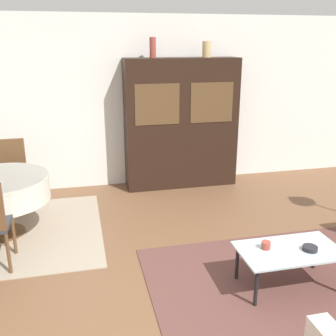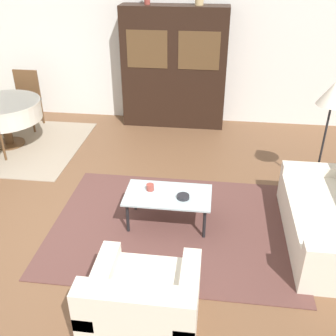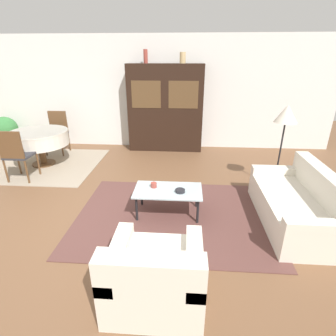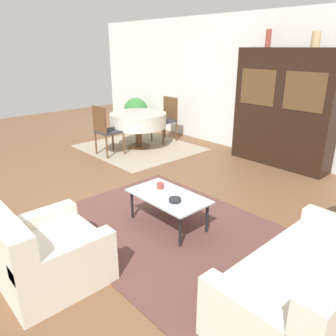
{
  "view_description": "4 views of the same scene",
  "coord_description": "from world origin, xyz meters",
  "px_view_note": "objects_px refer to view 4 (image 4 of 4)",
  "views": [
    {
      "loc": [
        -0.73,
        -2.65,
        2.3
      ],
      "look_at": [
        0.2,
        1.4,
        0.95
      ],
      "focal_mm": 42.0,
      "sensor_mm": 36.0,
      "label": 1
    },
    {
      "loc": [
        1.62,
        -3.41,
        2.87
      ],
      "look_at": [
        1.15,
        0.32,
        0.75
      ],
      "focal_mm": 42.0,
      "sensor_mm": 36.0,
      "label": 2
    },
    {
      "loc": [
        1.39,
        -3.06,
        2.19
      ],
      "look_at": [
        1.15,
        0.32,
        0.75
      ],
      "focal_mm": 28.0,
      "sensor_mm": 36.0,
      "label": 3
    },
    {
      "loc": [
        3.76,
        -2.07,
        2.06
      ],
      "look_at": [
        1.15,
        0.32,
        0.75
      ],
      "focal_mm": 35.0,
      "sensor_mm": 36.0,
      "label": 4
    }
  ],
  "objects_px": {
    "coffee_table": "(168,198)",
    "potted_plant": "(136,111)",
    "armchair": "(45,254)",
    "vase_short": "(316,39)",
    "dining_chair_near": "(105,128)",
    "dining_chair_far": "(167,117)",
    "cup": "(160,186)",
    "couch": "(315,285)",
    "display_cabinet": "(284,109)",
    "vase_tall": "(268,38)",
    "bowl": "(175,200)",
    "dining_table": "(138,120)"
  },
  "relations": [
    {
      "from": "dining_chair_near",
      "to": "dining_chair_far",
      "type": "height_order",
      "value": "same"
    },
    {
      "from": "coffee_table",
      "to": "vase_short",
      "type": "xyz_separation_m",
      "value": [
        0.12,
        3.04,
        1.81
      ]
    },
    {
      "from": "dining_table",
      "to": "dining_chair_far",
      "type": "height_order",
      "value": "dining_chair_far"
    },
    {
      "from": "coffee_table",
      "to": "cup",
      "type": "relative_size",
      "value": 11.15
    },
    {
      "from": "coffee_table",
      "to": "vase_tall",
      "type": "distance_m",
      "value": 3.63
    },
    {
      "from": "vase_short",
      "to": "dining_chair_far",
      "type": "bearing_deg",
      "value": -171.52
    },
    {
      "from": "coffee_table",
      "to": "bowl",
      "type": "bearing_deg",
      "value": -17.42
    },
    {
      "from": "armchair",
      "to": "coffee_table",
      "type": "relative_size",
      "value": 0.91
    },
    {
      "from": "coffee_table",
      "to": "cup",
      "type": "xyz_separation_m",
      "value": [
        -0.22,
        0.07,
        0.08
      ]
    },
    {
      "from": "couch",
      "to": "armchair",
      "type": "relative_size",
      "value": 1.9
    },
    {
      "from": "armchair",
      "to": "vase_tall",
      "type": "xyz_separation_m",
      "value": [
        -0.71,
        4.55,
        1.92
      ]
    },
    {
      "from": "vase_short",
      "to": "potted_plant",
      "type": "distance_m",
      "value": 4.83
    },
    {
      "from": "armchair",
      "to": "vase_short",
      "type": "bearing_deg",
      "value": 88.34
    },
    {
      "from": "vase_tall",
      "to": "vase_short",
      "type": "height_order",
      "value": "vase_tall"
    },
    {
      "from": "cup",
      "to": "bowl",
      "type": "xyz_separation_m",
      "value": [
        0.4,
        -0.12,
        -0.02
      ]
    },
    {
      "from": "bowl",
      "to": "vase_short",
      "type": "bearing_deg",
      "value": 91.13
    },
    {
      "from": "potted_plant",
      "to": "dining_chair_near",
      "type": "bearing_deg",
      "value": -51.43
    },
    {
      "from": "dining_chair_far",
      "to": "bowl",
      "type": "relative_size",
      "value": 7.01
    },
    {
      "from": "couch",
      "to": "coffee_table",
      "type": "xyz_separation_m",
      "value": [
        -1.84,
        0.09,
        0.08
      ]
    },
    {
      "from": "display_cabinet",
      "to": "dining_chair_far",
      "type": "relative_size",
      "value": 2.08
    },
    {
      "from": "coffee_table",
      "to": "display_cabinet",
      "type": "relative_size",
      "value": 0.48
    },
    {
      "from": "display_cabinet",
      "to": "dining_chair_far",
      "type": "xyz_separation_m",
      "value": [
        -2.6,
        -0.45,
        -0.46
      ]
    },
    {
      "from": "couch",
      "to": "display_cabinet",
      "type": "height_order",
      "value": "display_cabinet"
    },
    {
      "from": "cup",
      "to": "vase_tall",
      "type": "distance_m",
      "value": 3.49
    },
    {
      "from": "coffee_table",
      "to": "potted_plant",
      "type": "relative_size",
      "value": 1.23
    },
    {
      "from": "armchair",
      "to": "coffee_table",
      "type": "bearing_deg",
      "value": 89.42
    },
    {
      "from": "vase_tall",
      "to": "potted_plant",
      "type": "height_order",
      "value": "vase_tall"
    },
    {
      "from": "coffee_table",
      "to": "dining_table",
      "type": "height_order",
      "value": "dining_table"
    },
    {
      "from": "armchair",
      "to": "cup",
      "type": "height_order",
      "value": "armchair"
    },
    {
      "from": "dining_chair_near",
      "to": "cup",
      "type": "bearing_deg",
      "value": -18.36
    },
    {
      "from": "couch",
      "to": "cup",
      "type": "relative_size",
      "value": 19.29
    },
    {
      "from": "display_cabinet",
      "to": "potted_plant",
      "type": "height_order",
      "value": "display_cabinet"
    },
    {
      "from": "dining_chair_far",
      "to": "cup",
      "type": "height_order",
      "value": "dining_chair_far"
    },
    {
      "from": "dining_chair_far",
      "to": "potted_plant",
      "type": "distance_m",
      "value": 1.54
    },
    {
      "from": "coffee_table",
      "to": "dining_chair_far",
      "type": "height_order",
      "value": "dining_chair_far"
    },
    {
      "from": "vase_short",
      "to": "dining_chair_near",
      "type": "bearing_deg",
      "value": -145.09
    },
    {
      "from": "bowl",
      "to": "potted_plant",
      "type": "distance_m",
      "value": 5.41
    },
    {
      "from": "dining_chair_far",
      "to": "vase_short",
      "type": "height_order",
      "value": "vase_short"
    },
    {
      "from": "cup",
      "to": "couch",
      "type": "bearing_deg",
      "value": -4.41
    },
    {
      "from": "coffee_table",
      "to": "bowl",
      "type": "relative_size",
      "value": 7.0
    },
    {
      "from": "armchair",
      "to": "vase_tall",
      "type": "height_order",
      "value": "vase_tall"
    },
    {
      "from": "potted_plant",
      "to": "bowl",
      "type": "bearing_deg",
      "value": -32.45
    },
    {
      "from": "couch",
      "to": "display_cabinet",
      "type": "distance_m",
      "value": 3.85
    },
    {
      "from": "armchair",
      "to": "dining_table",
      "type": "distance_m",
      "value": 4.37
    },
    {
      "from": "vase_tall",
      "to": "coffee_table",
      "type": "bearing_deg",
      "value": -76.52
    },
    {
      "from": "display_cabinet",
      "to": "dining_chair_near",
      "type": "relative_size",
      "value": 2.08
    },
    {
      "from": "couch",
      "to": "bowl",
      "type": "relative_size",
      "value": 12.11
    },
    {
      "from": "armchair",
      "to": "potted_plant",
      "type": "relative_size",
      "value": 1.12
    },
    {
      "from": "dining_table",
      "to": "dining_chair_near",
      "type": "relative_size",
      "value": 1.21
    },
    {
      "from": "armchair",
      "to": "display_cabinet",
      "type": "relative_size",
      "value": 0.44
    }
  ]
}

